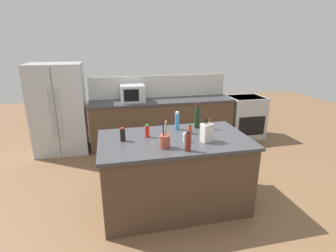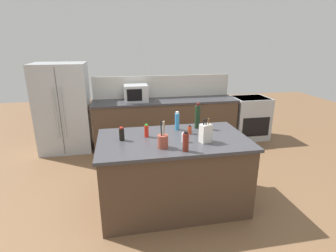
{
  "view_description": "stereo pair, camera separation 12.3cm",
  "coord_description": "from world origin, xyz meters",
  "px_view_note": "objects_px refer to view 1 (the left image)",
  "views": [
    {
      "loc": [
        -0.75,
        -2.96,
        2.09
      ],
      "look_at": [
        0.0,
        0.35,
        0.99
      ],
      "focal_mm": 28.0,
      "sensor_mm": 36.0,
      "label": 1
    },
    {
      "loc": [
        -0.63,
        -2.98,
        2.09
      ],
      "look_at": [
        0.0,
        0.35,
        0.99
      ],
      "focal_mm": 28.0,
      "sensor_mm": 36.0,
      "label": 2
    }
  ],
  "objects_px": {
    "range_oven": "(245,117)",
    "spice_jar_paprika": "(190,130)",
    "salt_shaker": "(185,137)",
    "knife_block": "(207,133)",
    "wine_bottle": "(197,116)",
    "microwave": "(133,93)",
    "hot_sauce_bottle": "(147,131)",
    "refrigerator": "(59,109)",
    "vinegar_bottle": "(188,142)",
    "soy_sauce_bottle": "(123,135)",
    "utensil_crock": "(165,141)",
    "dish_soap_bottle": "(177,121)"
  },
  "relations": [
    {
      "from": "vinegar_bottle",
      "to": "hot_sauce_bottle",
      "type": "xyz_separation_m",
      "value": [
        -0.37,
        0.53,
        -0.03
      ]
    },
    {
      "from": "microwave",
      "to": "dish_soap_bottle",
      "type": "distance_m",
      "value": 1.92
    },
    {
      "from": "soy_sauce_bottle",
      "to": "salt_shaker",
      "type": "height_order",
      "value": "soy_sauce_bottle"
    },
    {
      "from": "utensil_crock",
      "to": "salt_shaker",
      "type": "height_order",
      "value": "utensil_crock"
    },
    {
      "from": "refrigerator",
      "to": "utensil_crock",
      "type": "relative_size",
      "value": 5.33
    },
    {
      "from": "wine_bottle",
      "to": "salt_shaker",
      "type": "bearing_deg",
      "value": -123.33
    },
    {
      "from": "range_oven",
      "to": "microwave",
      "type": "height_order",
      "value": "microwave"
    },
    {
      "from": "spice_jar_paprika",
      "to": "knife_block",
      "type": "bearing_deg",
      "value": -71.32
    },
    {
      "from": "dish_soap_bottle",
      "to": "salt_shaker",
      "type": "bearing_deg",
      "value": -92.65
    },
    {
      "from": "utensil_crock",
      "to": "wine_bottle",
      "type": "xyz_separation_m",
      "value": [
        0.59,
        0.61,
        0.09
      ]
    },
    {
      "from": "knife_block",
      "to": "soy_sauce_bottle",
      "type": "xyz_separation_m",
      "value": [
        -0.98,
        0.25,
        -0.03
      ]
    },
    {
      "from": "microwave",
      "to": "soy_sauce_bottle",
      "type": "xyz_separation_m",
      "value": [
        -0.33,
        -2.14,
        -0.09
      ]
    },
    {
      "from": "microwave",
      "to": "wine_bottle",
      "type": "bearing_deg",
      "value": -69.12
    },
    {
      "from": "microwave",
      "to": "salt_shaker",
      "type": "relative_size",
      "value": 3.92
    },
    {
      "from": "utensil_crock",
      "to": "vinegar_bottle",
      "type": "relative_size",
      "value": 1.39
    },
    {
      "from": "knife_block",
      "to": "dish_soap_bottle",
      "type": "relative_size",
      "value": 1.14
    },
    {
      "from": "spice_jar_paprika",
      "to": "wine_bottle",
      "type": "xyz_separation_m",
      "value": [
        0.17,
        0.21,
        0.11
      ]
    },
    {
      "from": "refrigerator",
      "to": "dish_soap_bottle",
      "type": "relative_size",
      "value": 6.73
    },
    {
      "from": "vinegar_bottle",
      "to": "hot_sauce_bottle",
      "type": "bearing_deg",
      "value": 125.0
    },
    {
      "from": "dish_soap_bottle",
      "to": "hot_sauce_bottle",
      "type": "bearing_deg",
      "value": -155.27
    },
    {
      "from": "range_oven",
      "to": "spice_jar_paprika",
      "type": "height_order",
      "value": "spice_jar_paprika"
    },
    {
      "from": "refrigerator",
      "to": "hot_sauce_bottle",
      "type": "height_order",
      "value": "refrigerator"
    },
    {
      "from": "soy_sauce_bottle",
      "to": "salt_shaker",
      "type": "distance_m",
      "value": 0.75
    },
    {
      "from": "knife_block",
      "to": "hot_sauce_bottle",
      "type": "xyz_separation_m",
      "value": [
        -0.67,
        0.31,
        -0.04
      ]
    },
    {
      "from": "spice_jar_paprika",
      "to": "hot_sauce_bottle",
      "type": "relative_size",
      "value": 0.7
    },
    {
      "from": "range_oven",
      "to": "microwave",
      "type": "xyz_separation_m",
      "value": [
        -2.5,
        0.0,
        0.64
      ]
    },
    {
      "from": "spice_jar_paprika",
      "to": "hot_sauce_bottle",
      "type": "height_order",
      "value": "hot_sauce_bottle"
    },
    {
      "from": "microwave",
      "to": "hot_sauce_bottle",
      "type": "height_order",
      "value": "microwave"
    },
    {
      "from": "microwave",
      "to": "knife_block",
      "type": "relative_size",
      "value": 1.59
    },
    {
      "from": "utensil_crock",
      "to": "soy_sauce_bottle",
      "type": "distance_m",
      "value": 0.56
    },
    {
      "from": "range_oven",
      "to": "spice_jar_paprika",
      "type": "distance_m",
      "value": 2.9
    },
    {
      "from": "soy_sauce_bottle",
      "to": "hot_sauce_bottle",
      "type": "distance_m",
      "value": 0.31
    },
    {
      "from": "range_oven",
      "to": "spice_jar_paprika",
      "type": "xyz_separation_m",
      "value": [
        -1.96,
        -2.07,
        0.53
      ]
    },
    {
      "from": "refrigerator",
      "to": "wine_bottle",
      "type": "xyz_separation_m",
      "value": [
        2.12,
        -1.91,
        0.25
      ]
    },
    {
      "from": "utensil_crock",
      "to": "soy_sauce_bottle",
      "type": "xyz_separation_m",
      "value": [
        -0.45,
        0.32,
        -0.0
      ]
    },
    {
      "from": "hot_sauce_bottle",
      "to": "soy_sauce_bottle",
      "type": "bearing_deg",
      "value": -168.14
    },
    {
      "from": "spice_jar_paprika",
      "to": "hot_sauce_bottle",
      "type": "bearing_deg",
      "value": -179.04
    },
    {
      "from": "refrigerator",
      "to": "soy_sauce_bottle",
      "type": "xyz_separation_m",
      "value": [
        1.08,
        -2.19,
        0.16
      ]
    },
    {
      "from": "soy_sauce_bottle",
      "to": "wine_bottle",
      "type": "height_order",
      "value": "wine_bottle"
    },
    {
      "from": "utensil_crock",
      "to": "vinegar_bottle",
      "type": "distance_m",
      "value": 0.27
    },
    {
      "from": "salt_shaker",
      "to": "knife_block",
      "type": "bearing_deg",
      "value": -12.59
    },
    {
      "from": "microwave",
      "to": "utensil_crock",
      "type": "bearing_deg",
      "value": -87.18
    },
    {
      "from": "refrigerator",
      "to": "soy_sauce_bottle",
      "type": "distance_m",
      "value": 2.45
    },
    {
      "from": "utensil_crock",
      "to": "knife_block",
      "type": "bearing_deg",
      "value": 8.36
    },
    {
      "from": "utensil_crock",
      "to": "microwave",
      "type": "bearing_deg",
      "value": 92.82
    },
    {
      "from": "knife_block",
      "to": "utensil_crock",
      "type": "distance_m",
      "value": 0.53
    },
    {
      "from": "refrigerator",
      "to": "wine_bottle",
      "type": "bearing_deg",
      "value": -42.05
    },
    {
      "from": "microwave",
      "to": "hot_sauce_bottle",
      "type": "relative_size",
      "value": 2.78
    },
    {
      "from": "soy_sauce_bottle",
      "to": "wine_bottle",
      "type": "bearing_deg",
      "value": 15.31
    },
    {
      "from": "knife_block",
      "to": "wine_bottle",
      "type": "height_order",
      "value": "wine_bottle"
    }
  ]
}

